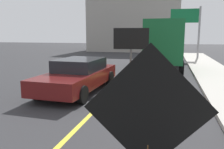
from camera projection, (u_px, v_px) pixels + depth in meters
lane_center_stripe at (85, 120)px, 6.63m from camera, size 0.14×36.00×0.01m
roadwork_sign at (149, 113)px, 2.86m from camera, size 1.63×0.21×2.33m
arrow_board_trailer at (131, 76)px, 10.76m from camera, size 1.60×1.91×2.70m
box_truck at (165, 44)px, 15.54m from camera, size 2.57×6.57×3.26m
pickup_car at (78, 75)px, 9.89m from camera, size 2.23×5.02×1.38m
highway_guide_sign at (191, 24)px, 22.04m from camera, size 2.79×0.18×5.00m
far_building_block at (136, 22)px, 34.32m from camera, size 12.44×8.88×8.52m
traffic_cone_near_sign at (131, 146)px, 4.32m from camera, size 0.36×0.36×0.75m
traffic_cone_mid_lane at (132, 109)px, 6.46m from camera, size 0.36×0.36×0.75m
traffic_cone_far_lane at (132, 89)px, 9.12m from camera, size 0.36×0.36×0.62m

